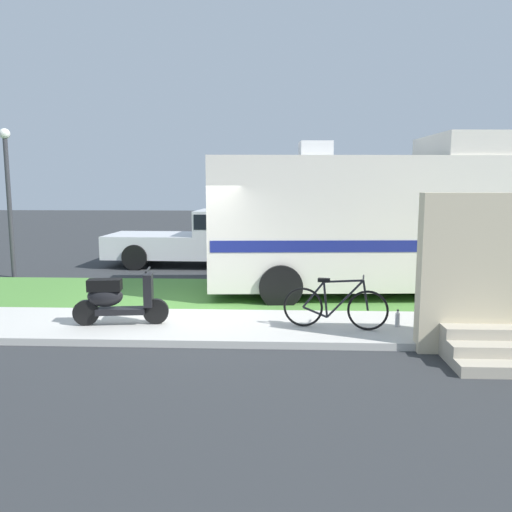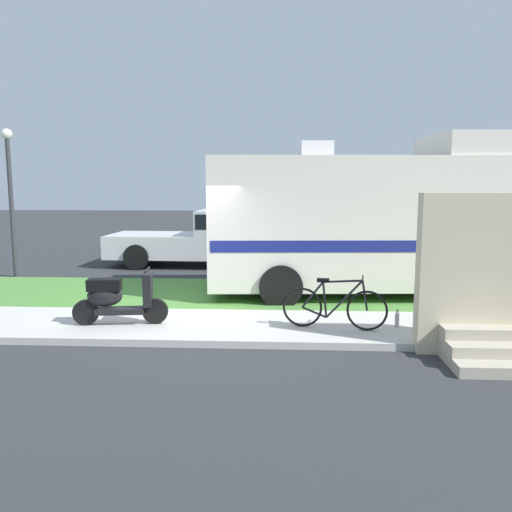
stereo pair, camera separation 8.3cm
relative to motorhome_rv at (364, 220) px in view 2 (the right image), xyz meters
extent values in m
plane|color=#2D3033|center=(-3.91, -1.79, -1.72)|extent=(80.00, 80.00, 0.00)
cube|color=beige|center=(-3.91, -2.99, -1.66)|extent=(24.00, 2.00, 0.12)
cube|color=#4C8438|center=(-3.91, -0.29, -1.68)|extent=(24.00, 3.40, 0.08)
cube|color=silver|center=(-0.10, -0.01, -0.02)|extent=(6.82, 2.90, 2.80)
cube|color=silver|center=(2.33, 0.15, 1.63)|extent=(1.95, 2.47, 0.50)
cube|color=navy|center=(-0.10, -0.01, -0.44)|extent=(6.69, 2.91, 0.24)
cube|color=black|center=(3.21, 0.21, 0.47)|extent=(0.21, 2.11, 0.90)
cube|color=silver|center=(-1.10, -0.07, 1.56)|extent=(0.74, 0.64, 0.36)
cylinder|color=black|center=(1.88, 1.31, -1.27)|extent=(0.92, 0.34, 0.90)
cylinder|color=black|center=(2.04, -1.06, -1.27)|extent=(0.92, 0.34, 0.90)
cylinder|color=black|center=(-2.01, 1.06, -1.27)|extent=(0.92, 0.34, 0.90)
cylinder|color=black|center=(-1.86, -1.31, -1.27)|extent=(0.92, 0.34, 0.90)
cylinder|color=black|center=(-4.03, -3.05, -1.38)|extent=(0.45, 0.16, 0.44)
cylinder|color=black|center=(-5.20, -3.20, -1.38)|extent=(0.45, 0.16, 0.44)
cube|color=black|center=(-4.62, -3.12, -1.36)|extent=(0.86, 0.38, 0.10)
cube|color=black|center=(-4.87, -3.16, -0.90)|extent=(0.59, 0.33, 0.20)
ellipsoid|color=black|center=(-4.87, -3.16, -1.10)|extent=(0.63, 0.37, 0.36)
cube|color=black|center=(-4.15, -3.06, -1.00)|extent=(0.18, 0.34, 0.56)
cylinder|color=black|center=(-4.15, -3.06, -0.65)|extent=(0.10, 0.50, 0.04)
sphere|color=white|center=(-4.15, -3.06, -0.82)|extent=(0.12, 0.12, 0.12)
torus|color=black|center=(-0.43, -3.29, -1.26)|extent=(0.67, 0.16, 0.68)
torus|color=black|center=(-1.49, -3.11, -1.26)|extent=(0.67, 0.16, 0.68)
cylinder|color=black|center=(-0.80, -3.23, -1.09)|extent=(0.60, 0.14, 0.68)
cylinder|color=black|center=(-1.12, -3.17, -1.11)|extent=(0.10, 0.05, 0.61)
cylinder|color=black|center=(-0.83, -3.22, -0.79)|extent=(0.64, 0.15, 0.09)
cylinder|color=black|center=(-1.29, -3.14, -1.34)|extent=(0.42, 0.11, 0.19)
cylinder|color=black|center=(-1.32, -3.14, -1.04)|extent=(0.37, 0.10, 0.47)
cylinder|color=black|center=(-0.47, -3.29, -1.01)|extent=(0.13, 0.06, 0.51)
cube|color=black|center=(-1.15, -3.17, -0.78)|extent=(0.21, 0.13, 0.06)
cylinder|color=black|center=(-0.51, -3.28, -0.72)|extent=(0.12, 0.52, 0.03)
cube|color=silver|center=(-3.27, 4.10, -0.71)|extent=(2.35, 2.09, 1.46)
cube|color=black|center=(-3.27, 4.10, -0.28)|extent=(2.24, 2.11, 0.44)
cube|color=silver|center=(-5.82, 4.17, -1.09)|extent=(2.86, 2.11, 0.70)
cylinder|color=black|center=(-3.06, 5.08, -1.34)|extent=(0.77, 0.26, 0.76)
cylinder|color=black|center=(-3.11, 3.12, -1.34)|extent=(0.77, 0.26, 0.76)
cylinder|color=black|center=(-6.12, 5.16, -1.34)|extent=(0.77, 0.26, 0.76)
cylinder|color=black|center=(-6.17, 3.20, -1.34)|extent=(0.77, 0.26, 0.76)
cube|color=#B2A893|center=(1.19, -4.59, -1.64)|extent=(1.40, 0.96, 0.16)
cube|color=#B2A893|center=(1.19, -4.43, -1.48)|extent=(1.40, 0.64, 0.16)
cube|color=#B2A893|center=(1.19, -4.27, -1.32)|extent=(1.40, 0.32, 0.16)
cube|color=beige|center=(1.19, -3.96, -0.52)|extent=(2.00, 0.30, 2.40)
cylinder|color=#B2B2B7|center=(0.12, -3.05, -1.48)|extent=(0.08, 0.08, 0.23)
cylinder|color=#B2B2B7|center=(0.12, -3.05, -1.34)|extent=(0.03, 0.03, 0.05)
cylinder|color=black|center=(0.12, -3.05, -1.31)|extent=(0.04, 0.04, 0.02)
cylinder|color=#333338|center=(-9.14, 1.81, 0.15)|extent=(0.12, 0.12, 3.73)
sphere|color=silver|center=(-9.14, 1.81, 2.13)|extent=(0.28, 0.28, 0.28)
camera|label=1|loc=(-1.91, -11.50, 0.79)|focal=35.50mm
camera|label=2|loc=(-1.83, -11.50, 0.79)|focal=35.50mm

